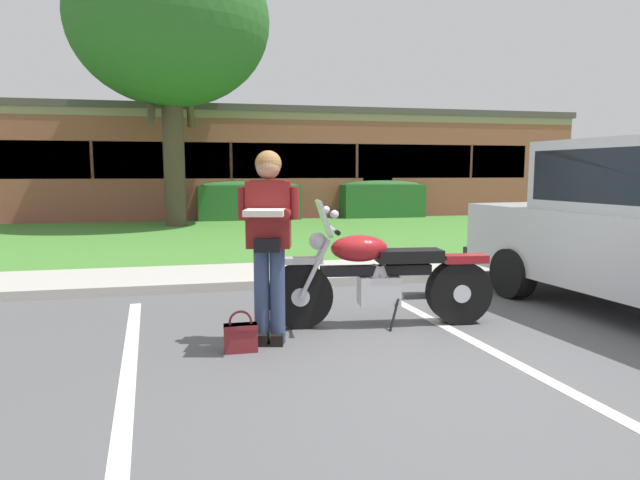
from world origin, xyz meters
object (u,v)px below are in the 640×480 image
(handbag, at_px, (241,335))
(shade_tree, at_px, (170,22))
(hedge_center_left, at_px, (382,199))
(brick_building, at_px, (223,165))
(rider_person, at_px, (269,231))
(hedge_left, at_px, (249,200))
(motorcycle, at_px, (389,277))

(handbag, relative_size, shade_tree, 0.05)
(hedge_center_left, xyz_separation_m, brick_building, (-4.78, 6.02, 1.14))
(handbag, distance_m, shade_tree, 12.09)
(rider_person, height_order, hedge_center_left, rider_person)
(hedge_left, bearing_deg, motorcycle, -88.69)
(hedge_left, bearing_deg, brick_building, 94.77)
(rider_person, relative_size, brick_building, 0.07)
(handbag, height_order, brick_building, brick_building)
(shade_tree, height_order, brick_building, shade_tree)
(shade_tree, bearing_deg, rider_person, -83.69)
(rider_person, xyz_separation_m, shade_tree, (-1.18, 10.67, 4.37))
(motorcycle, distance_m, hedge_center_left, 12.59)
(hedge_center_left, bearing_deg, rider_person, -113.10)
(handbag, bearing_deg, rider_person, 34.34)
(motorcycle, relative_size, handbag, 6.23)
(shade_tree, relative_size, brick_building, 0.32)
(motorcycle, distance_m, shade_tree, 11.70)
(rider_person, xyz_separation_m, hedge_left, (0.95, 12.26, -0.36))
(brick_building, bearing_deg, hedge_center_left, -51.58)
(rider_person, distance_m, hedge_center_left, 13.33)
(hedge_center_left, bearing_deg, hedge_left, -180.00)
(hedge_center_left, bearing_deg, shade_tree, -166.09)
(motorcycle, xyz_separation_m, shade_tree, (-2.41, 10.35, 4.89))
(motorcycle, height_order, hedge_left, motorcycle)
(motorcycle, bearing_deg, hedge_left, 91.31)
(hedge_center_left, bearing_deg, motorcycle, -108.54)
(rider_person, bearing_deg, brick_building, 88.58)
(motorcycle, relative_size, rider_person, 1.32)
(motorcycle, relative_size, brick_building, 0.09)
(rider_person, bearing_deg, hedge_left, 85.55)
(rider_person, relative_size, hedge_left, 0.55)
(shade_tree, bearing_deg, handbag, -85.21)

